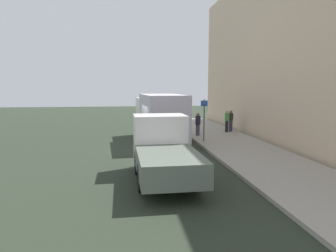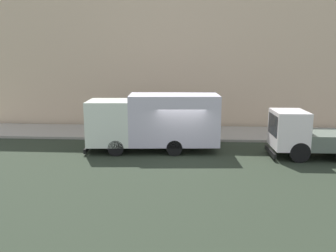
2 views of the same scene
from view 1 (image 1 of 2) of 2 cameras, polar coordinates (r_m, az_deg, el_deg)
ground at (r=19.02m, az=-3.13°, el=-3.81°), size 80.00×80.00×0.00m
sidewalk at (r=20.07m, az=11.68°, el=-3.15°), size 4.28×30.00×0.15m
building_facade at (r=20.91m, az=19.13°, el=13.22°), size 0.50×30.00×11.92m
large_utility_truck at (r=20.35m, az=-1.54°, el=1.80°), size 2.87×7.38×3.15m
small_flatbed_truck at (r=12.21m, az=-0.80°, el=-4.51°), size 2.28×5.28×2.44m
pedestrian_walking at (r=24.35m, az=10.76°, el=1.02°), size 0.35×0.35×1.71m
pedestrian_standing at (r=22.37m, az=5.51°, el=0.47°), size 0.45×0.45×1.65m
pedestrian_third at (r=24.80m, az=11.45°, el=1.01°), size 0.51×0.51×1.65m
street_sign_post at (r=19.88m, az=6.64°, el=1.68°), size 0.44×0.08×2.69m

